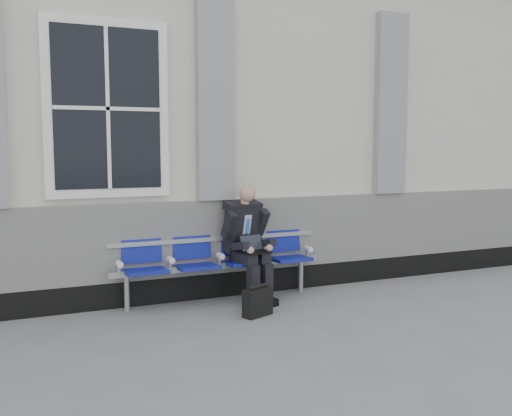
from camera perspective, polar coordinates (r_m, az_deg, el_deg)
name	(u,v)px	position (r m, az deg, el deg)	size (l,w,h in m)	color
ground	(99,356)	(5.38, -15.42, -14.04)	(70.00, 70.00, 0.00)	slate
station_building	(58,119)	(8.52, -19.19, 8.42)	(14.40, 4.40, 4.49)	beige
bench	(218,255)	(6.84, -3.78, -4.68)	(2.60, 0.47, 0.91)	#9EA0A3
businessman	(247,238)	(6.80, -0.88, -3.01)	(0.59, 0.78, 1.39)	black
briefcase	(258,302)	(6.27, 0.15, -9.33)	(0.37, 0.26, 0.35)	black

